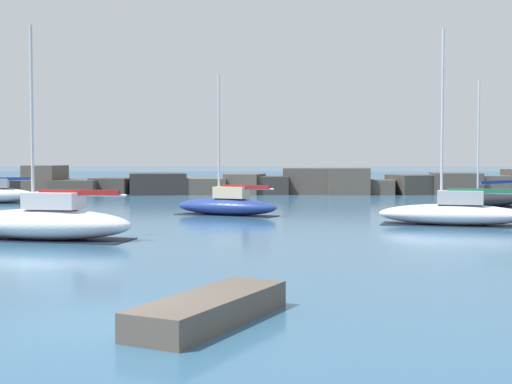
{
  "coord_description": "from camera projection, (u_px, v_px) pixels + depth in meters",
  "views": [
    {
      "loc": [
        3.58,
        -13.16,
        3.14
      ],
      "look_at": [
        1.93,
        27.51,
        1.26
      ],
      "focal_mm": 50.0,
      "sensor_mm": 36.0,
      "label": 1
    }
  ],
  "objects": [
    {
      "name": "sailboat_moored_1",
      "position": [
        483.0,
        200.0,
        45.72
      ],
      "size": [
        7.62,
        7.0,
        8.19
      ],
      "color": "black",
      "rests_on": "ground"
    },
    {
      "name": "breakwater_jetty",
      "position": [
        270.0,
        183.0,
        64.37
      ],
      "size": [
        61.23,
        7.14,
        2.57
      ],
      "color": "#383330",
      "rests_on": "ground"
    },
    {
      "name": "ground_plane",
      "position": [
        95.0,
        326.0,
        13.42
      ],
      "size": [
        600.0,
        600.0,
        0.0
      ],
      "primitive_type": "plane",
      "color": "#336084"
    },
    {
      "name": "sailboat_moored_4",
      "position": [
        453.0,
        212.0,
        33.77
      ],
      "size": [
        7.24,
        3.73,
        9.3
      ],
      "color": "silver",
      "rests_on": "ground"
    },
    {
      "name": "open_sea_beyond",
      "position": [
        264.0,
        177.0,
        124.23
      ],
      "size": [
        400.0,
        116.0,
        0.01
      ],
      "color": "#235175",
      "rests_on": "ground"
    },
    {
      "name": "sailboat_moored_3",
      "position": [
        47.0,
        222.0,
        27.71
      ],
      "size": [
        7.32,
        3.44,
        8.32
      ],
      "color": "white",
      "rests_on": "ground"
    },
    {
      "name": "sailboat_moored_0",
      "position": [
        227.0,
        205.0,
        39.76
      ],
      "size": [
        6.3,
        3.96,
        7.87
      ],
      "color": "navy",
      "rests_on": "ground"
    }
  ]
}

